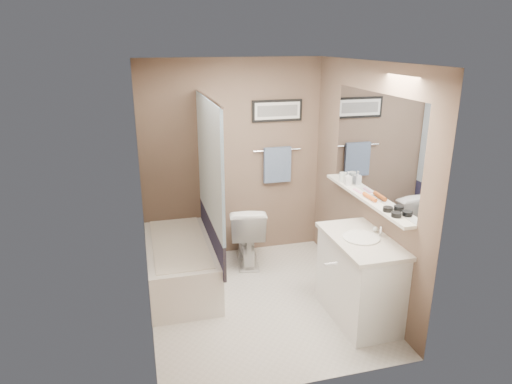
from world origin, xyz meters
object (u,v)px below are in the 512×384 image
object	(u,v)px
bathtub	(180,264)
candle_bowl_near	(396,215)
vanity	(360,280)
glass_jar	(343,177)
soap_bottle	(348,178)
candle_bowl_far	(388,209)
toilet	(247,233)
hair_brush_front	(370,197)

from	to	relation	value
bathtub	candle_bowl_near	xyz separation A→B (m)	(1.79, -1.29, 0.89)
vanity	candle_bowl_near	size ratio (longest dim) A/B	10.00
glass_jar	soap_bottle	world-z (taller)	soap_bottle
candle_bowl_far	soap_bottle	distance (m)	0.82
glass_jar	vanity	bearing A→B (deg)	-102.02
vanity	candle_bowl_near	bearing A→B (deg)	-50.07
candle_bowl_near	candle_bowl_far	distance (m)	0.14
soap_bottle	vanity	bearing A→B (deg)	-103.90
candle_bowl_far	bathtub	bearing A→B (deg)	147.21
toilet	soap_bottle	size ratio (longest dim) A/B	5.19
candle_bowl_near	soap_bottle	size ratio (longest dim) A/B	0.63
hair_brush_front	soap_bottle	distance (m)	0.48
candle_bowl_far	glass_jar	world-z (taller)	glass_jar
candle_bowl_near	glass_jar	distance (m)	1.08
soap_bottle	candle_bowl_far	bearing A→B (deg)	-90.00
vanity	candle_bowl_near	world-z (taller)	candle_bowl_near
candle_bowl_near	bathtub	bearing A→B (deg)	144.19
candle_bowl_far	hair_brush_front	xyz separation A→B (m)	(0.00, 0.34, 0.00)
bathtub	vanity	bearing A→B (deg)	-33.69
bathtub	glass_jar	xyz separation A→B (m)	(1.79, -0.21, 0.92)
vanity	candle_bowl_far	xyz separation A→B (m)	(0.19, -0.07, 0.73)
hair_brush_front	candle_bowl_far	bearing A→B (deg)	-90.00
candle_bowl_near	hair_brush_front	bearing A→B (deg)	90.00
bathtub	toilet	xyz separation A→B (m)	(0.84, 0.35, 0.12)
toilet	soap_bottle	distance (m)	1.42
toilet	candle_bowl_near	bearing A→B (deg)	129.52
vanity	hair_brush_front	distance (m)	0.81
hair_brush_front	glass_jar	distance (m)	0.60
bathtub	vanity	world-z (taller)	vanity
bathtub	vanity	size ratio (longest dim) A/B	1.67
candle_bowl_near	soap_bottle	distance (m)	0.96
candle_bowl_near	candle_bowl_far	bearing A→B (deg)	90.00
bathtub	glass_jar	bearing A→B (deg)	-6.40
glass_jar	soap_bottle	xyz separation A→B (m)	(0.00, -0.12, 0.02)
vanity	hair_brush_front	bearing A→B (deg)	53.86
candle_bowl_far	glass_jar	xyz separation A→B (m)	(0.00, 0.94, 0.03)
toilet	glass_jar	bearing A→B (deg)	159.00
vanity	hair_brush_front	xyz separation A→B (m)	(0.19, 0.27, 0.74)
candle_bowl_far	vanity	bearing A→B (deg)	158.60
candle_bowl_near	hair_brush_front	distance (m)	0.48
toilet	candle_bowl_near	distance (m)	2.04
hair_brush_front	soap_bottle	world-z (taller)	soap_bottle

